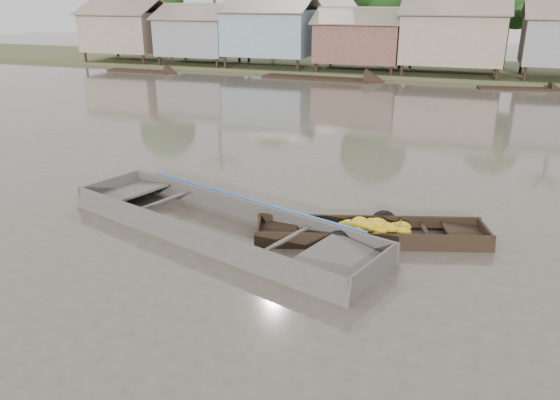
% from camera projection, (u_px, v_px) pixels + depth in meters
% --- Properties ---
extents(ground, '(120.00, 120.00, 0.00)m').
position_uv_depth(ground, '(260.00, 248.00, 12.19)').
color(ground, '#50473D').
rests_on(ground, ground).
extents(riverbank, '(120.00, 12.47, 10.22)m').
position_uv_depth(riverbank, '(463.00, 29.00, 38.33)').
color(riverbank, '#384723').
rests_on(riverbank, ground).
extents(banana_boat, '(5.46, 2.77, 0.74)m').
position_uv_depth(banana_boat, '(367.00, 233.00, 12.61)').
color(banana_boat, black).
rests_on(banana_boat, ground).
extents(viewer_boat, '(8.65, 4.68, 0.67)m').
position_uv_depth(viewer_boat, '(220.00, 229.00, 13.00)').
color(viewer_boat, '#443E3A').
rests_on(viewer_boat, ground).
extents(distant_boats, '(47.76, 13.89, 0.35)m').
position_uv_depth(distant_boats, '(538.00, 97.00, 30.68)').
color(distant_boats, black).
rests_on(distant_boats, ground).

